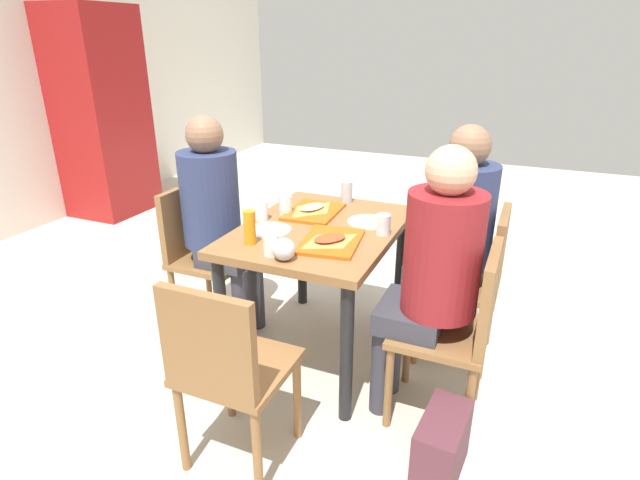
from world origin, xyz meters
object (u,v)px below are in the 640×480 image
at_px(person_in_red, 433,267).
at_px(condiment_bottle, 250,227).
at_px(person_far_side, 216,211).
at_px(tray_red_far, 314,212).
at_px(person_in_brown_jacket, 453,227).
at_px(plastic_cup_d, 285,205).
at_px(chair_near_right, 476,275).
at_px(plastic_cup_a, 261,211).
at_px(chair_left_end, 225,365).
at_px(pizza_slice_a, 330,239).
at_px(handbag, 441,446).
at_px(chair_far_side, 199,248).
at_px(drink_fridge, 102,114).
at_px(tray_red_near, 331,241).
at_px(plastic_cup_b, 383,224).
at_px(paper_plate_near_edge, 369,222).
at_px(foil_bundle, 284,249).
at_px(main_table, 320,246).
at_px(chair_near_left, 461,324).
at_px(paper_plate_center, 269,230).
at_px(pizza_slice_b, 312,208).
at_px(soda_can, 347,192).

distance_m(person_in_red, condiment_bottle, 0.84).
bearing_deg(person_far_side, condiment_bottle, -128.80).
height_order(person_in_red, tray_red_far, person_in_red).
bearing_deg(tray_red_far, person_in_brown_jacket, -84.04).
distance_m(person_far_side, plastic_cup_d, 0.39).
relative_size(chair_near_right, plastic_cup_a, 8.45).
distance_m(chair_left_end, pizza_slice_a, 0.76).
distance_m(chair_left_end, person_far_side, 1.12).
bearing_deg(tray_red_far, plastic_cup_d, 120.07).
distance_m(plastic_cup_a, handbag, 1.40).
bearing_deg(chair_far_side, drink_fridge, 55.58).
height_order(chair_far_side, tray_red_near, chair_far_side).
bearing_deg(plastic_cup_b, chair_far_side, 91.35).
xyz_separation_m(person_far_side, tray_red_near, (-0.18, -0.76, 0.01)).
bearing_deg(paper_plate_near_edge, plastic_cup_b, -138.38).
relative_size(handbag, drink_fridge, 0.17).
bearing_deg(plastic_cup_a, chair_near_right, -75.44).
relative_size(plastic_cup_a, foil_bundle, 1.00).
bearing_deg(plastic_cup_b, plastic_cup_a, 94.54).
bearing_deg(main_table, plastic_cup_d, 67.43).
height_order(chair_near_left, person_in_red, person_in_red).
distance_m(person_in_red, tray_red_near, 0.50).
height_order(person_in_brown_jacket, paper_plate_center, person_in_brown_jacket).
bearing_deg(chair_near_right, main_table, 108.57).
xyz_separation_m(plastic_cup_a, handbag, (-0.58, -1.10, -0.65)).
xyz_separation_m(plastic_cup_a, foil_bundle, (-0.41, -0.34, 0.00)).
height_order(chair_near_left, person_far_side, person_far_side).
bearing_deg(drink_fridge, main_table, -116.64).
distance_m(chair_near_left, person_in_brown_jacket, 0.59).
distance_m(plastic_cup_a, plastic_cup_d, 0.15).
bearing_deg(chair_near_right, person_in_red, 164.74).
height_order(pizza_slice_b, drink_fridge, drink_fridge).
bearing_deg(pizza_slice_b, handbag, -131.12).
bearing_deg(condiment_bottle, chair_left_end, -159.66).
relative_size(tray_red_near, pizza_slice_a, 1.33).
distance_m(person_in_brown_jacket, foil_bundle, 0.92).
relative_size(paper_plate_center, plastic_cup_a, 2.20).
height_order(tray_red_near, pizza_slice_a, pizza_slice_a).
distance_m(chair_near_right, tray_red_far, 0.92).
xyz_separation_m(tray_red_near, handbag, (-0.43, -0.65, -0.61)).
bearing_deg(chair_left_end, plastic_cup_d, 13.87).
bearing_deg(person_in_red, soda_can, 42.86).
relative_size(chair_left_end, condiment_bottle, 5.28).
xyz_separation_m(paper_plate_center, foil_bundle, (-0.28, -0.23, 0.05)).
height_order(foil_bundle, drink_fridge, drink_fridge).
xyz_separation_m(chair_far_side, soda_can, (0.44, -0.74, 0.31)).
bearing_deg(soda_can, chair_near_right, -102.92).
bearing_deg(handbag, pizza_slice_a, 57.68).
distance_m(plastic_cup_a, condiment_bottle, 0.33).
bearing_deg(paper_plate_near_edge, chair_far_side, 98.99).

